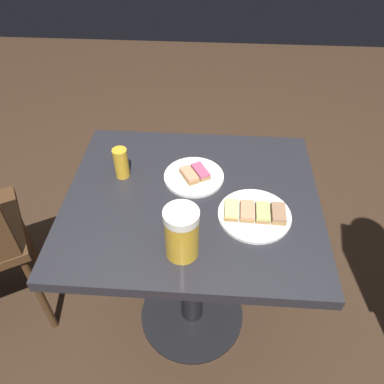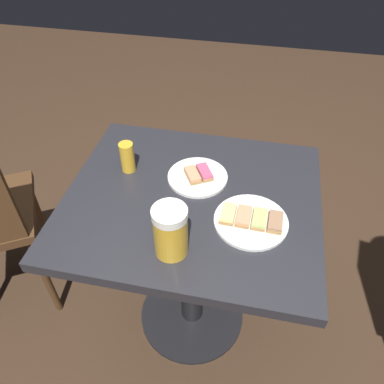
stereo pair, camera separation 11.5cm
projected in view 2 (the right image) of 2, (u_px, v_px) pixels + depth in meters
ground_plane at (192, 314)px, 1.66m from camera, size 6.00×6.00×0.00m
cafe_table at (192, 231)px, 1.27m from camera, size 0.78×0.68×0.71m
plate_near at (251, 220)px, 1.08m from camera, size 0.21×0.21×0.03m
plate_far at (199, 176)px, 1.22m from camera, size 0.19×0.19×0.03m
beer_mug at (170, 230)px, 0.97m from camera, size 0.09×0.14×0.15m
beer_glass_small at (127, 157)px, 1.23m from camera, size 0.05×0.05×0.10m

